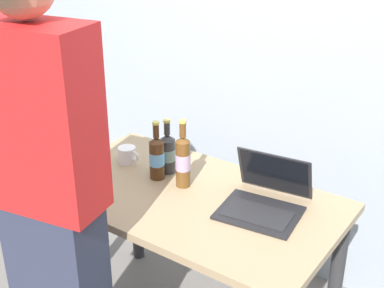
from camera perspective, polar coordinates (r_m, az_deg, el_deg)
The scene contains 8 objects.
desk at distance 2.37m, azimuth -0.31°, elevation -8.02°, with size 1.31×0.74×0.77m.
laptop at distance 2.22m, azimuth 7.86°, elevation -5.79°, with size 0.36×0.37×0.22m.
beer_bottle_dark at distance 2.32m, azimuth -0.98°, elevation -1.74°, with size 0.07×0.07×0.32m.
beer_bottle_amber at distance 2.40m, azimuth -3.82°, elevation -1.37°, with size 0.07×0.07×0.28m.
beer_bottle_green at distance 2.46m, azimuth -2.66°, elevation -0.91°, with size 0.08×0.08×0.26m.
person_figure at distance 1.94m, azimuth -14.97°, elevation -6.90°, with size 0.43×0.32×1.84m.
coffee_mug at distance 2.59m, azimuth -6.98°, elevation -1.18°, with size 0.12×0.09×0.08m.
back_wall at distance 2.76m, azimuth 9.50°, elevation 11.15°, with size 6.00×0.10×2.60m, color #99A3AD.
Camera 1 is at (1.15, -1.62, 1.94)m, focal length 49.40 mm.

